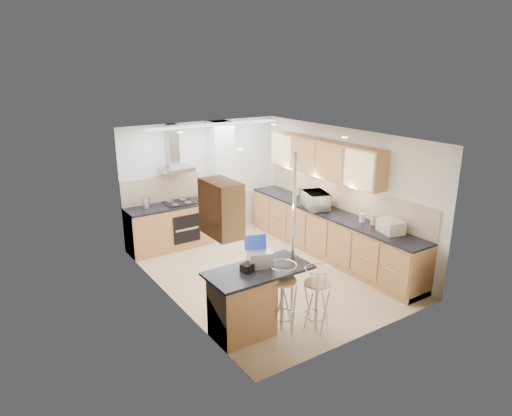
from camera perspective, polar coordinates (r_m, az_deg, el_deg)
ground at (r=8.38m, az=1.19°, el=-8.15°), size 4.80×4.80×0.00m
room_shell at (r=8.31m, az=1.63°, el=2.98°), size 3.64×4.84×2.51m
right_counter at (r=9.07m, az=9.04°, el=-3.15°), size 0.63×4.40×0.92m
back_counter at (r=9.50m, az=-10.81°, el=-2.28°), size 1.70×0.63×0.92m
peninsula at (r=6.53m, az=0.31°, el=-11.35°), size 1.47×0.72×0.94m
microwave at (r=8.98m, az=7.50°, el=0.94°), size 0.57×0.70×0.34m
laptop at (r=6.36m, az=0.48°, el=-6.38°), size 0.39×0.34×0.23m
bag at (r=6.25m, az=-1.00°, el=-7.41°), size 0.23×0.19×0.11m
bar_stool_near at (r=6.51m, az=3.29°, el=-11.09°), size 0.50×0.50×1.03m
bar_stool_end at (r=6.60m, az=7.58°, el=-11.15°), size 0.55×0.55×0.96m
jar_a at (r=9.90m, az=5.11°, el=2.18°), size 0.15×0.15×0.20m
jar_b at (r=9.31m, az=8.10°, el=0.96°), size 0.13×0.13×0.17m
jar_c at (r=8.31m, az=14.62°, el=-1.40°), size 0.17×0.17×0.19m
jar_d at (r=8.40m, az=13.13°, el=-1.20°), size 0.13×0.13×0.16m
bread_bin at (r=8.00m, az=16.50°, el=-2.19°), size 0.42×0.48×0.22m
kettle at (r=9.14m, az=-13.55°, el=0.60°), size 0.16×0.16×0.25m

